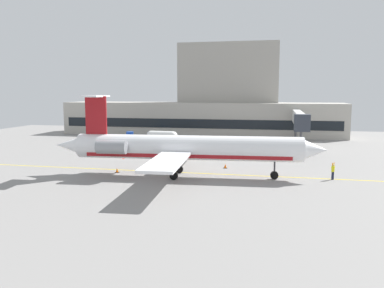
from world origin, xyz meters
TOP-DOWN VIEW (x-y plane):
  - ground at (-0.00, 0.00)m, footprint 120.00×120.00m
  - terminal_building at (-4.14, 45.78)m, footprint 63.32×11.13m
  - jet_bridge_west at (14.87, 28.45)m, footprint 2.40×21.60m
  - regional_jet at (0.58, -0.23)m, footprint 31.50×24.98m
  - baggage_tug at (-16.93, 28.36)m, footprint 2.63×4.10m
  - pushback_tractor at (-12.50, 16.63)m, footprint 2.99×4.29m
  - fuel_tank at (-10.64, 29.28)m, footprint 6.28×2.16m
  - marshaller at (17.24, 1.66)m, footprint 0.54×0.74m
  - safety_cone_alpha at (-7.78, 0.30)m, footprint 0.47×0.47m
  - safety_cone_bravo at (4.71, 5.78)m, footprint 0.47×0.47m
  - safety_cone_charlie at (-6.26, 9.06)m, footprint 0.47×0.47m

SIDE VIEW (x-z plane):
  - ground at x=0.00m, z-range -0.10..0.00m
  - safety_cone_alpha at x=-7.78m, z-range -0.03..0.52m
  - safety_cone_bravo at x=4.71m, z-range -0.03..0.52m
  - safety_cone_charlie at x=-6.26m, z-range -0.03..0.52m
  - baggage_tug at x=-16.93m, z-range -0.08..1.85m
  - pushback_tractor at x=-12.50m, z-range -0.09..2.01m
  - marshaller at x=17.24m, z-range 0.02..1.95m
  - fuel_tank at x=-10.64m, z-range 0.15..2.35m
  - regional_jet at x=0.58m, z-range -1.30..8.01m
  - jet_bridge_west at x=14.87m, z-range 1.76..8.02m
  - terminal_building at x=-4.14m, z-range -3.45..17.22m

